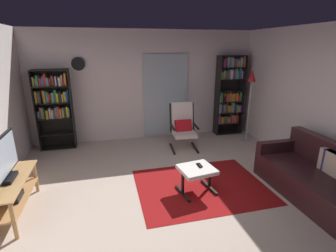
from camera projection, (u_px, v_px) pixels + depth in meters
name	position (u px, v px, depth m)	size (l,w,h in m)	color
ground_plane	(179.00, 200.00, 3.84)	(7.02, 7.02, 0.00)	beige
wall_back	(146.00, 86.00, 6.14)	(5.60, 0.06, 2.60)	silver
glass_door_panel	(166.00, 96.00, 6.26)	(1.10, 0.01, 2.00)	silver
area_rug	(201.00, 186.00, 4.21)	(2.09, 1.63, 0.01)	maroon
tv_stand	(9.00, 192.00, 3.41)	(0.49, 1.18, 0.53)	tan
television	(3.00, 161.00, 3.28)	(0.20, 0.94, 0.58)	black
bookshelf_near_tv	(54.00, 104.00, 5.53)	(0.75, 0.30, 1.76)	black
bookshelf_near_sofa	(229.00, 93.00, 6.50)	(0.70, 0.30, 2.01)	black
leather_sofa	(321.00, 180.00, 3.81)	(0.87, 1.95, 0.83)	#34191C
lounge_armchair	(183.00, 125.00, 5.68)	(0.62, 0.70, 1.02)	black
ottoman	(197.00, 172.00, 3.96)	(0.58, 0.55, 0.42)	white
tv_remote	(200.00, 166.00, 3.99)	(0.04, 0.14, 0.02)	black
cell_phone	(199.00, 165.00, 4.02)	(0.07, 0.14, 0.01)	black
floor_lamp_by_shelf	(251.00, 85.00, 5.80)	(0.22, 0.22, 1.72)	#A5A5AD
wall_clock	(78.00, 64.00, 5.56)	(0.29, 0.03, 0.29)	silver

